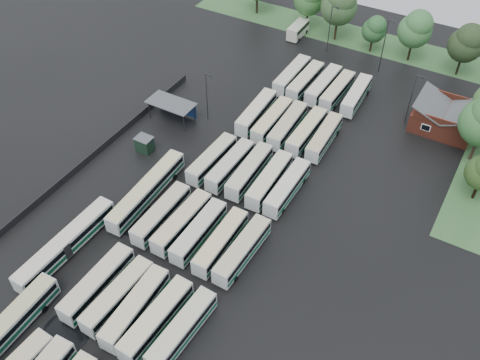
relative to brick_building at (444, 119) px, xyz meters
The scene contains 46 objects.
ground 49.08m from the brick_building, 119.30° to the right, with size 160.00×160.00×0.00m, color black.
brick_building is the anchor object (origin of this frame).
wash_shed 46.14m from the brick_building, 153.27° to the right, with size 8.20×4.20×3.58m.
utility_hut 50.26m from the brick_building, 143.11° to the right, with size 2.70×2.20×2.62m.
grass_strip_north 31.19m from the brick_building, 134.96° to the left, with size 80.00×10.00×0.01m, color #376431.
west_fence 57.83m from the brick_building, 143.04° to the right, with size 0.10×50.00×1.20m, color #2D2D30.
bus_r1c0 61.88m from the brick_building, 117.26° to the right, with size 2.51×11.52×3.20m.
bus_r1c1 60.52m from the brick_building, 114.42° to the right, with size 2.73×11.15×3.08m.
bus_r1c2 59.63m from the brick_building, 111.77° to the right, with size 2.94×11.44×3.16m.
bus_r1c3 58.59m from the brick_building, 108.89° to the right, with size 2.81×11.59×3.21m.
bus_r1c4 57.17m from the brick_building, 105.89° to the right, with size 2.75×11.06×3.06m.
bus_r2c0 50.36m from the brick_building, 124.40° to the right, with size 2.44×11.22×3.12m.
bus_r2c1 48.39m from the brick_building, 121.23° to the right, with size 2.64×11.35×3.15m.
bus_r2c2 47.13m from the brick_building, 118.03° to the right, with size 2.43×11.04×3.07m.
bus_r2c3 45.63m from the brick_building, 114.11° to the right, with size 2.56×11.10×3.08m.
bus_r2c4 44.22m from the brick_building, 110.43° to the right, with size 2.60×11.30×3.13m.
bus_r3c0 40.12m from the brick_building, 135.42° to the right, with size 2.62×11.01×3.05m.
bus_r3c1 37.76m from the brick_building, 132.24° to the right, with size 2.47×11.00×3.05m.
bus_r3c2 35.44m from the brick_building, 128.69° to the right, with size 2.80×11.48×3.18m.
bus_r3c3 33.51m from the brick_building, 123.74° to the right, with size 2.77×11.48×3.18m.
bus_r3c4 31.98m from the brick_building, 119.21° to the right, with size 2.42×11.16×3.10m.
bus_r4c0 31.74m from the brick_building, 153.59° to the right, with size 2.96×11.62×3.21m.
bus_r4c1 29.06m from the brick_building, 149.65° to the right, with size 2.51×11.25×3.12m.
bus_r4c2 26.58m from the brick_building, 146.40° to the right, with size 2.86×11.50×3.18m.
bus_r4c3 23.74m from the brick_building, 142.11° to the right, with size 2.43×11.39×3.17m.
bus_r4c4 21.26m from the brick_building, 137.48° to the right, with size 2.76×11.05×3.05m.
bus_r5c0 28.27m from the brick_building, behind, with size 2.52×11.56×3.21m.
bus_r5c1 25.28m from the brick_building, behind, with size 2.59×11.41×3.17m.
bus_r5c2 21.87m from the brick_building, behind, with size 2.59×11.43×3.17m.
bus_r5c3 18.99m from the brick_building, behind, with size 2.54×11.07×3.07m.
bus_r5c4 15.48m from the brick_building, behind, with size 2.91×11.18×3.08m.
artic_bus_west_a 73.78m from the brick_building, 116.77° to the right, with size 2.79×16.50×3.05m.
artic_bus_west_b 50.99m from the brick_building, 130.48° to the right, with size 2.94×16.65×3.08m.
artic_bus_west_c 63.54m from the brick_building, 124.72° to the right, with size 2.67×16.64×3.08m.
minibus 38.70m from the brick_building, 155.10° to the left, with size 2.54×6.54×2.84m.
tree_north_2 33.95m from the brick_building, 145.49° to the left, with size 7.44×7.44×12.33m.
tree_north_3 26.62m from the brick_building, 137.00° to the left, with size 4.83×4.83×8.00m.
tree_north_4 22.46m from the brick_building, 121.88° to the left, with size 6.57×6.57×10.89m.
tree_north_5 18.93m from the brick_building, 95.84° to the left, with size 6.49×6.49×10.74m.
lamp_post_ne 7.08m from the brick_building, 163.43° to the right, with size 1.48×0.29×9.58m.
lamp_post_nw 40.21m from the brick_building, 153.56° to the right, with size 1.41×0.27×9.15m.
lamp_post_back_w 30.39m from the brick_building, 153.49° to the left, with size 1.53×0.30×9.94m.
lamp_post_back_e 19.72m from the brick_building, 142.53° to the left, with size 1.69×0.33×10.95m.
puddle_0 67.43m from the brick_building, 114.50° to the right, with size 5.91×5.91×0.01m, color black.
puddle_2 53.68m from the brick_building, 126.53° to the right, with size 6.14×6.14×0.01m, color black.
puddle_3 46.47m from the brick_building, 115.50° to the right, with size 3.21×3.21×0.01m, color black.
Camera 1 is at (30.51, -37.06, 56.66)m, focal length 40.00 mm.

